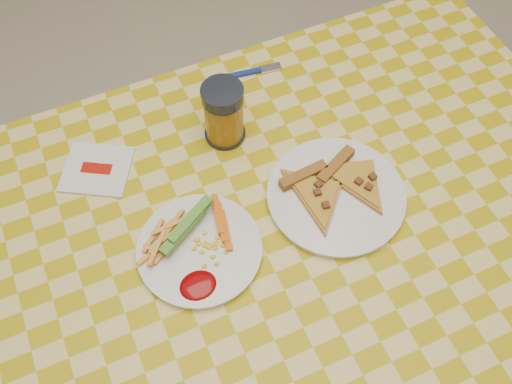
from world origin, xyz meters
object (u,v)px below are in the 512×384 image
(table, at_px, (283,247))
(drink_glass, at_px, (224,114))
(plate_left, at_px, (200,250))
(plate_right, at_px, (336,196))

(table, distance_m, drink_glass, 0.27)
(drink_glass, bearing_deg, plate_left, -122.11)
(plate_left, xyz_separation_m, drink_glass, (0.14, 0.22, 0.06))
(plate_right, height_order, drink_glass, drink_glass)
(drink_glass, bearing_deg, plate_right, -59.14)
(plate_right, bearing_deg, plate_left, -179.71)
(table, xyz_separation_m, plate_left, (-0.15, 0.02, 0.08))
(plate_left, height_order, drink_glass, drink_glass)
(plate_right, distance_m, drink_glass, 0.26)
(table, relative_size, plate_right, 5.13)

